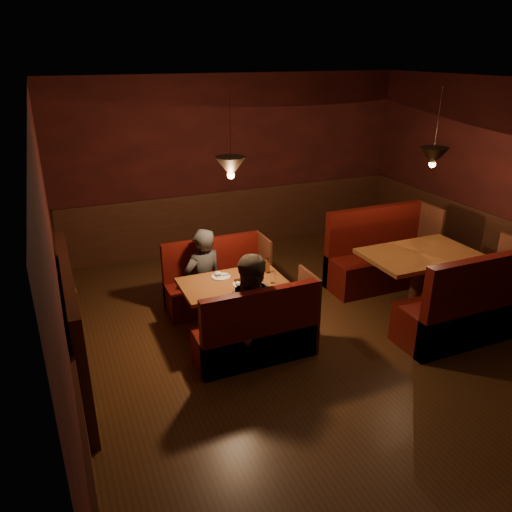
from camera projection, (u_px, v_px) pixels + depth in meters
name	position (u px, v px, depth m)	size (l,w,h in m)	color
room	(323.00, 262.00, 5.52)	(6.02, 7.02, 2.92)	#422916
main_table	(234.00, 293.00, 6.02)	(1.24, 0.75, 0.87)	brown
main_bench_far	(217.00, 285.00, 6.71)	(1.37, 0.49, 0.93)	#45110E
main_bench_near	(258.00, 337.00, 5.51)	(1.37, 0.49, 0.93)	#45110E
second_table	(418.00, 268.00, 6.50)	(1.45, 0.92, 0.82)	brown
second_bench_far	(379.00, 260.00, 7.34)	(1.60, 0.60, 1.14)	#45110E
second_bench_near	(467.00, 313.00, 5.87)	(1.60, 0.60, 1.14)	#45110E
diner_a	(202.00, 260.00, 6.33)	(0.56, 0.37, 1.53)	#2E2E2E
diner_b	(256.00, 295.00, 5.35)	(0.77, 0.60, 1.59)	#41362A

